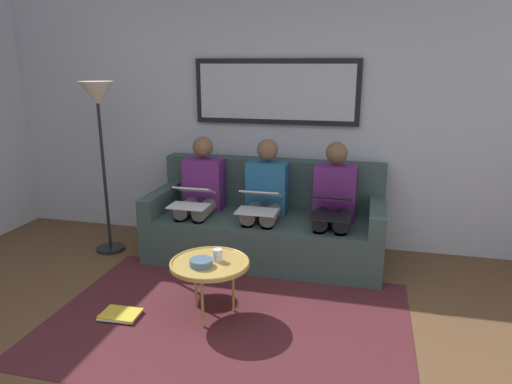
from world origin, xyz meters
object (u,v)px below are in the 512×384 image
(framed_mirror, at_px, (276,92))
(coffee_table, at_px, (210,264))
(bowl, at_px, (201,263))
(person_right, at_px, (201,192))
(couch, at_px, (266,224))
(magazine_stack, at_px, (120,314))
(cup, at_px, (218,255))
(person_left, at_px, (334,202))
(laptop_silver, at_px, (259,201))
(laptop_white, at_px, (192,197))
(person_middle, at_px, (265,197))
(standing_lamp, at_px, (99,113))
(laptop_black, at_px, (331,206))

(framed_mirror, xyz_separation_m, coffee_table, (0.15, 1.61, -1.14))
(bowl, distance_m, person_right, 1.31)
(couch, distance_m, magazine_stack, 1.64)
(framed_mirror, relative_size, cup, 18.15)
(person_left, bearing_deg, laptop_silver, 19.61)
(magazine_stack, bearing_deg, person_right, -96.66)
(couch, height_order, magazine_stack, couch)
(person_left, bearing_deg, cup, 56.28)
(coffee_table, height_order, cup, cup)
(framed_mirror, distance_m, bowl, 2.02)
(person_left, xyz_separation_m, magazine_stack, (1.44, 1.34, -0.59))
(cup, bearing_deg, framed_mirror, -93.67)
(magazine_stack, bearing_deg, laptop_white, -98.04)
(coffee_table, distance_m, person_right, 1.26)
(coffee_table, bearing_deg, framed_mirror, -95.28)
(cup, bearing_deg, laptop_silver, -96.51)
(person_middle, distance_m, laptop_white, 0.68)
(coffee_table, xyz_separation_m, standing_lamp, (1.40, -0.95, 0.96))
(laptop_black, bearing_deg, person_middle, -19.92)
(person_left, height_order, laptop_black, person_left)
(framed_mirror, relative_size, person_middle, 1.43)
(bowl, distance_m, laptop_white, 1.10)
(cup, distance_m, person_left, 1.34)
(cup, distance_m, standing_lamp, 1.93)
(couch, relative_size, person_left, 1.93)
(magazine_stack, bearing_deg, bowl, -169.38)
(standing_lamp, bearing_deg, framed_mirror, -157.06)
(couch, height_order, laptop_white, couch)
(person_left, height_order, magazine_stack, person_left)
(framed_mirror, height_order, cup, framed_mirror)
(cup, relative_size, person_left, 0.08)
(laptop_black, xyz_separation_m, laptop_white, (1.28, -0.00, -0.00))
(coffee_table, height_order, laptop_white, laptop_white)
(laptop_silver, relative_size, person_right, 0.35)
(cup, bearing_deg, magazine_stack, 18.14)
(laptop_silver, distance_m, laptop_white, 0.64)
(person_right, xyz_separation_m, laptop_white, (0.00, 0.23, 0.02))
(laptop_black, relative_size, laptop_white, 1.03)
(couch, height_order, coffee_table, couch)
(coffee_table, relative_size, standing_lamp, 0.35)
(laptop_silver, height_order, person_right, person_right)
(cup, xyz_separation_m, laptop_white, (0.54, -0.88, 0.16))
(person_right, height_order, standing_lamp, standing_lamp)
(framed_mirror, height_order, magazine_stack, framed_mirror)
(laptop_silver, bearing_deg, laptop_white, 0.31)
(couch, bearing_deg, framed_mirror, -90.00)
(framed_mirror, xyz_separation_m, laptop_white, (0.64, 0.69, -0.92))
(cup, bearing_deg, bowl, 52.93)
(bowl, height_order, person_right, person_right)
(laptop_black, relative_size, magazine_stack, 1.23)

